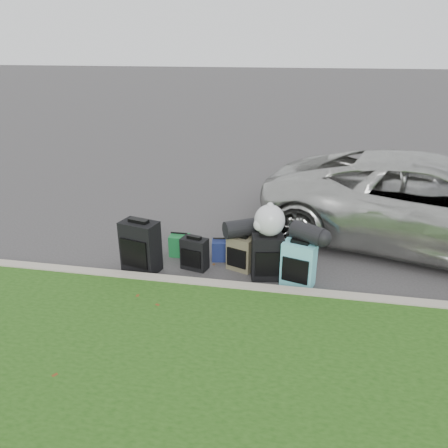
% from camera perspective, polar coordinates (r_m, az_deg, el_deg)
% --- Properties ---
extents(ground, '(120.00, 120.00, 0.00)m').
position_cam_1_polar(ground, '(7.18, 0.50, -4.71)').
color(ground, '#383535').
rests_on(ground, ground).
extents(curb, '(120.00, 0.18, 0.15)m').
position_cam_1_polar(curb, '(6.29, -1.11, -8.22)').
color(curb, '#9E937F').
rests_on(curb, ground).
extents(suv, '(6.08, 3.99, 1.55)m').
position_cam_1_polar(suv, '(8.18, 25.58, 2.38)').
color(suv, '#B7B7B2').
rests_on(suv, ground).
extents(suitcase_small_black, '(0.45, 0.31, 0.51)m').
position_cam_1_polar(suitcase_small_black, '(6.83, -3.86, -3.89)').
color(suitcase_small_black, black).
rests_on(suitcase_small_black, ground).
extents(suitcase_large_black_left, '(0.63, 0.46, 0.81)m').
position_cam_1_polar(suitcase_large_black_left, '(6.83, -10.84, -2.91)').
color(suitcase_large_black_left, black).
rests_on(suitcase_large_black_left, ground).
extents(suitcase_olive, '(0.46, 0.37, 0.55)m').
position_cam_1_polar(suitcase_olive, '(6.80, 2.21, -3.82)').
color(suitcase_olive, '#484430').
rests_on(suitcase_olive, ground).
extents(suitcase_teal, '(0.53, 0.40, 0.67)m').
position_cam_1_polar(suitcase_teal, '(6.43, 9.70, -5.19)').
color(suitcase_teal, teal).
rests_on(suitcase_teal, ground).
extents(suitcase_large_black_right, '(0.50, 0.36, 0.69)m').
position_cam_1_polar(suitcase_large_black_right, '(6.54, 5.67, -4.36)').
color(suitcase_large_black_right, black).
rests_on(suitcase_large_black_right, ground).
extents(tote_green, '(0.32, 0.25, 0.36)m').
position_cam_1_polar(tote_green, '(7.31, -5.81, -2.77)').
color(tote_green, '#186F33').
rests_on(tote_green, ground).
extents(tote_navy, '(0.34, 0.29, 0.33)m').
position_cam_1_polar(tote_navy, '(7.14, -0.30, -3.41)').
color(tote_navy, navy).
rests_on(tote_navy, ground).
extents(duffel_left, '(0.57, 0.49, 0.27)m').
position_cam_1_polar(duffel_left, '(6.65, 2.19, -0.57)').
color(duffel_left, black).
rests_on(duffel_left, suitcase_olive).
extents(duffel_right, '(0.55, 0.48, 0.27)m').
position_cam_1_polar(duffel_right, '(6.29, 10.91, -1.19)').
color(duffel_right, black).
rests_on(duffel_right, suitcase_teal).
extents(trash_bag, '(0.45, 0.45, 0.45)m').
position_cam_1_polar(trash_bag, '(6.36, 5.98, 0.47)').
color(trash_bag, silver).
rests_on(trash_bag, suitcase_large_black_right).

